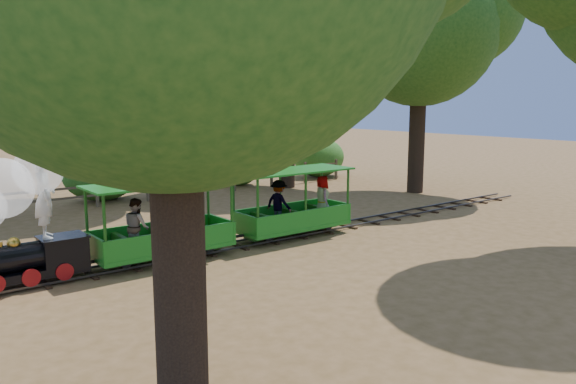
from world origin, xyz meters
TOP-DOWN VIEW (x-y plane):
  - ground at (0.00, 0.00)m, footprint 90.00×90.00m
  - track at (0.00, 0.00)m, footprint 22.00×1.00m
  - locomotive at (-7.40, 0.07)m, footprint 2.64×1.24m
  - carriage_front at (-4.26, -0.04)m, footprint 3.57×1.46m
  - carriage_rear at (-0.03, 0.02)m, footprint 3.57×1.46m
  - oak_ne at (5.47, 7.58)m, footprint 7.74×6.81m
  - oak_e at (8.97, 3.09)m, footprint 7.98×7.02m
  - fence at (0.00, 8.00)m, footprint 18.10×0.10m
  - shrub_mid_w at (-2.33, 9.30)m, footprint 3.05×2.35m
  - shrub_mid_e at (4.10, 9.30)m, footprint 1.85×1.43m
  - shrub_east at (9.00, 9.30)m, footprint 2.88×2.21m

SIDE VIEW (x-z plane):
  - ground at x=0.00m, z-range 0.00..0.00m
  - track at x=0.00m, z-range 0.02..0.12m
  - fence at x=0.00m, z-range 0.08..1.08m
  - shrub_mid_e at x=4.10m, z-range 0.00..1.28m
  - carriage_front at x=-4.26m, z-range -0.13..1.73m
  - carriage_rear at x=-0.03m, z-range -0.09..1.77m
  - shrub_east at x=9.00m, z-range 0.00..1.99m
  - shrub_mid_w at x=-2.33m, z-range 0.00..2.11m
  - locomotive at x=-7.40m, z-range 0.20..3.23m
  - oak_ne at x=5.47m, z-range 1.94..11.40m
  - oak_e at x=8.97m, z-range 2.14..12.17m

